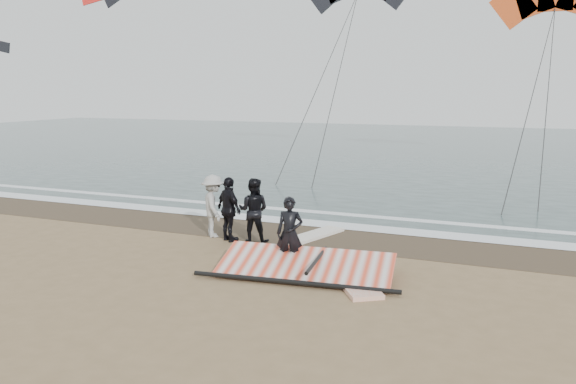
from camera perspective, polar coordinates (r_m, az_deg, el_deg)
name	(u,v)px	position (r m, az deg, el deg)	size (l,w,h in m)	color
ground	(296,286)	(13.10, 0.78, -9.53)	(120.00, 120.00, 0.00)	#8C704C
sea	(449,148)	(44.94, 16.05, 4.30)	(120.00, 54.00, 0.02)	#233838
wet_sand	(349,238)	(17.19, 6.18, -4.70)	(120.00, 2.80, 0.01)	#4C3D2B
foam_near	(360,227)	(18.49, 7.35, -3.58)	(120.00, 0.90, 0.01)	white
foam_far	(372,217)	(20.10, 8.56, -2.48)	(120.00, 0.45, 0.01)	white
man_main	(290,233)	(14.08, 0.17, -4.19)	(0.67, 0.44, 1.84)	black
board_white	(351,279)	(13.47, 6.45, -8.80)	(0.72, 2.57, 0.10)	white
board_cream	(313,235)	(17.26, 2.59, -4.44)	(0.64, 2.39, 0.10)	silver
trio_cluster	(230,208)	(16.87, -5.90, -1.65)	(2.59, 1.49, 1.93)	black
sail_rig	(304,267)	(13.83, 1.67, -7.58)	(4.89, 2.20, 0.52)	black
kite_red	(555,4)	(35.81, 25.52, 16.87)	(7.83, 7.40, 17.16)	#E04E1A
distant_kites	(58,5)	(56.03, -22.30, 17.16)	(12.87, 6.12, 6.90)	black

